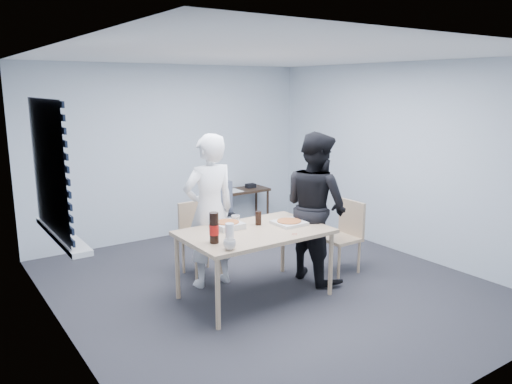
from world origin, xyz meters
TOP-DOWN VIEW (x-y plane):
  - room at (-2.20, 0.40)m, footprint 5.00×5.00m
  - dining_table at (-0.31, -0.17)m, footprint 1.56×0.99m
  - chair_far at (-0.47, 0.83)m, footprint 0.42×0.42m
  - chair_right at (1.07, -0.14)m, footprint 0.42×0.42m
  - person_white at (-0.53, 0.42)m, footprint 0.65×0.42m
  - person_black at (0.60, -0.11)m, footprint 0.47×0.86m
  - side_table at (1.08, 2.28)m, footprint 0.94×0.42m
  - stool at (0.37, 1.74)m, footprint 0.33×0.33m
  - backpack at (0.37, 1.72)m, footprint 0.33×0.24m
  - pizza_box_a at (-0.50, 0.07)m, footprint 0.30×0.30m
  - pizza_box_b at (0.14, -0.19)m, footprint 0.32×0.32m
  - mug_a at (-0.87, -0.56)m, footprint 0.17×0.17m
  - mug_b at (-0.33, 0.18)m, footprint 0.10×0.10m
  - cola_glass at (-0.15, -0.01)m, footprint 0.07×0.07m
  - soda_bottle at (-0.89, -0.30)m, footprint 0.10×0.10m
  - plastic_cups at (-0.77, -0.41)m, footprint 0.10×0.10m
  - rubber_band at (-0.05, -0.53)m, footprint 0.07×0.07m
  - papers at (0.93, 2.26)m, footprint 0.25×0.33m
  - black_box at (1.30, 2.31)m, footprint 0.18×0.15m

SIDE VIEW (x-z plane):
  - stool at x=0.37m, z-range 0.12..0.58m
  - chair_far at x=-0.47m, z-range 0.07..0.96m
  - chair_right at x=1.07m, z-range 0.07..0.96m
  - side_table at x=1.08m, z-range 0.23..0.86m
  - papers at x=0.93m, z-range 0.63..0.63m
  - black_box at x=1.30m, z-range 0.63..0.69m
  - backpack at x=0.37m, z-range 0.45..0.91m
  - dining_table at x=-0.31m, z-range 0.32..1.08m
  - rubber_band at x=-0.05m, z-range 0.76..0.76m
  - pizza_box_b at x=0.14m, z-range 0.76..0.80m
  - pizza_box_a at x=-0.50m, z-range 0.76..0.83m
  - mug_b at x=-0.33m, z-range 0.76..0.85m
  - mug_a at x=-0.87m, z-range 0.76..0.86m
  - cola_glass at x=-0.15m, z-range 0.76..0.91m
  - plastic_cups at x=-0.77m, z-range 0.76..0.96m
  - person_white at x=-0.53m, z-range 0.00..1.77m
  - person_black at x=0.60m, z-range 0.00..1.77m
  - soda_bottle at x=-0.89m, z-range 0.75..1.06m
  - room at x=-2.20m, z-range -1.06..3.94m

